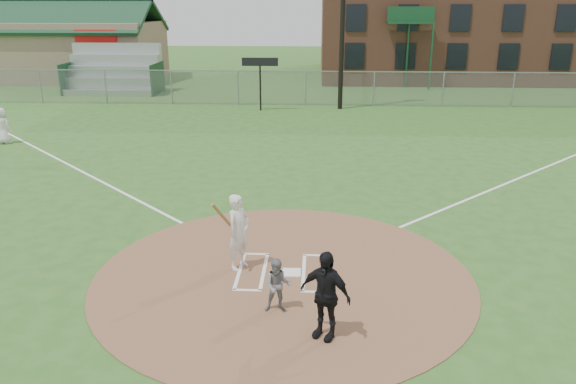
{
  "coord_description": "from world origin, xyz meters",
  "views": [
    {
      "loc": [
        0.69,
        -11.24,
        5.78
      ],
      "look_at": [
        0.0,
        2.0,
        1.3
      ],
      "focal_mm": 35.0,
      "sensor_mm": 36.0,
      "label": 1
    }
  ],
  "objects_px": {
    "batter_at_plate": "(239,232)",
    "ondeck_player": "(2,126)",
    "home_plate": "(292,273)",
    "catcher": "(278,285)",
    "umpire": "(325,295)"
  },
  "relations": [
    {
      "from": "umpire",
      "to": "batter_at_plate",
      "type": "relative_size",
      "value": 0.95
    },
    {
      "from": "umpire",
      "to": "ondeck_player",
      "type": "xyz_separation_m",
      "value": [
        -13.7,
        14.19,
        -0.09
      ]
    },
    {
      "from": "ondeck_player",
      "to": "umpire",
      "type": "bearing_deg",
      "value": 149.35
    },
    {
      "from": "ondeck_player",
      "to": "home_plate",
      "type": "bearing_deg",
      "value": 153.29
    },
    {
      "from": "umpire",
      "to": "home_plate",
      "type": "bearing_deg",
      "value": 134.35
    },
    {
      "from": "batter_at_plate",
      "to": "ondeck_player",
      "type": "bearing_deg",
      "value": 135.75
    },
    {
      "from": "catcher",
      "to": "home_plate",
      "type": "bearing_deg",
      "value": 79.45
    },
    {
      "from": "home_plate",
      "to": "ondeck_player",
      "type": "relative_size",
      "value": 0.27
    },
    {
      "from": "umpire",
      "to": "batter_at_plate",
      "type": "distance_m",
      "value": 3.31
    },
    {
      "from": "catcher",
      "to": "batter_at_plate",
      "type": "distance_m",
      "value": 2.14
    },
    {
      "from": "ondeck_player",
      "to": "batter_at_plate",
      "type": "xyz_separation_m",
      "value": [
        11.79,
        -11.48,
        0.13
      ]
    },
    {
      "from": "home_plate",
      "to": "batter_at_plate",
      "type": "bearing_deg",
      "value": 168.85
    },
    {
      "from": "catcher",
      "to": "batter_at_plate",
      "type": "height_order",
      "value": "batter_at_plate"
    },
    {
      "from": "home_plate",
      "to": "ondeck_player",
      "type": "bearing_deg",
      "value": 137.95
    },
    {
      "from": "catcher",
      "to": "umpire",
      "type": "height_order",
      "value": "umpire"
    }
  ]
}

